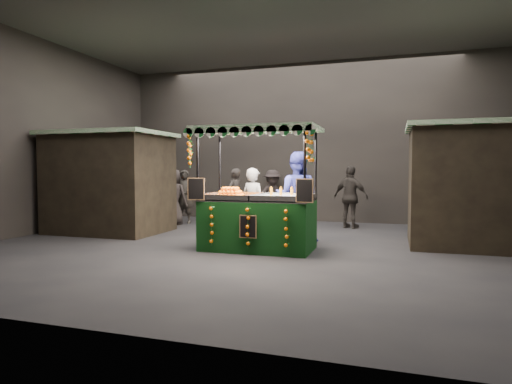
% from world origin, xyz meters
% --- Properties ---
extents(ground, '(12.00, 12.00, 0.00)m').
position_xyz_m(ground, '(0.00, 0.00, 0.00)').
color(ground, black).
rests_on(ground, ground).
extents(market_hall, '(12.10, 10.10, 5.05)m').
position_xyz_m(market_hall, '(0.00, 0.00, 3.38)').
color(market_hall, black).
rests_on(market_hall, ground).
extents(neighbour_stall_left, '(3.00, 2.20, 2.60)m').
position_xyz_m(neighbour_stall_left, '(-4.40, 1.00, 1.31)').
color(neighbour_stall_left, black).
rests_on(neighbour_stall_left, ground).
extents(neighbour_stall_right, '(3.00, 2.20, 2.60)m').
position_xyz_m(neighbour_stall_right, '(4.40, 1.50, 1.31)').
color(neighbour_stall_right, black).
rests_on(neighbour_stall_right, ground).
extents(juice_stall, '(2.57, 1.51, 2.49)m').
position_xyz_m(juice_stall, '(0.05, -0.25, 0.77)').
color(juice_stall, black).
rests_on(juice_stall, ground).
extents(vendor_grey, '(0.71, 0.59, 1.67)m').
position_xyz_m(vendor_grey, '(-0.38, 0.75, 0.84)').
color(vendor_grey, slate).
rests_on(vendor_grey, ground).
extents(vendor_blue, '(1.02, 0.80, 2.04)m').
position_xyz_m(vendor_blue, '(0.60, 0.87, 1.02)').
color(vendor_blue, navy).
rests_on(vendor_blue, ground).
extents(shopper_0, '(0.64, 0.47, 1.63)m').
position_xyz_m(shopper_0, '(-3.43, 3.31, 0.81)').
color(shopper_0, black).
rests_on(shopper_0, ground).
extents(shopper_1, '(0.96, 0.82, 1.73)m').
position_xyz_m(shopper_1, '(4.03, 3.13, 0.86)').
color(shopper_1, '#2D2824').
rests_on(shopper_1, ground).
extents(shopper_2, '(1.11, 0.77, 1.74)m').
position_xyz_m(shopper_2, '(1.52, 3.64, 0.87)').
color(shopper_2, '#292421').
rests_on(shopper_2, ground).
extents(shopper_3, '(1.17, 1.17, 1.62)m').
position_xyz_m(shopper_3, '(-1.00, 4.60, 0.81)').
color(shopper_3, '#282221').
rests_on(shopper_3, ground).
extents(shopper_4, '(0.84, 0.57, 1.66)m').
position_xyz_m(shopper_4, '(-3.57, 2.88, 0.83)').
color(shopper_4, black).
rests_on(shopper_4, ground).
extents(shopper_5, '(0.71, 1.49, 1.54)m').
position_xyz_m(shopper_5, '(4.50, 3.64, 0.77)').
color(shopper_5, black).
rests_on(shopper_5, ground).
extents(shopper_6, '(0.53, 0.69, 1.67)m').
position_xyz_m(shopper_6, '(-1.90, 3.57, 0.83)').
color(shopper_6, '#2B2623').
rests_on(shopper_6, ground).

